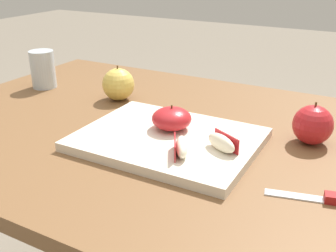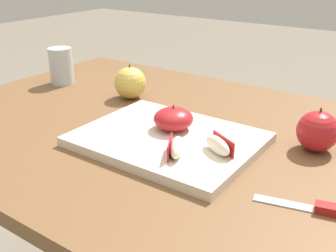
{
  "view_description": "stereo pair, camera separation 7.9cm",
  "coord_description": "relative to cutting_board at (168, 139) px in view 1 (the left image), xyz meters",
  "views": [
    {
      "loc": [
        0.34,
        -0.7,
        1.11
      ],
      "look_at": [
        -0.01,
        -0.06,
        0.8
      ],
      "focal_mm": 42.85,
      "sensor_mm": 36.0,
      "label": 1
    },
    {
      "loc": [
        0.41,
        -0.66,
        1.11
      ],
      "look_at": [
        -0.01,
        -0.06,
        0.8
      ],
      "focal_mm": 42.85,
      "sensor_mm": 36.0,
      "label": 2
    }
  ],
  "objects": [
    {
      "name": "drinking_glass_water",
      "position": [
        -0.49,
        0.16,
        0.04
      ],
      "size": [
        0.07,
        0.07,
        0.1
      ],
      "color": "silver",
      "rests_on": "dining_table"
    },
    {
      "name": "dining_table",
      "position": [
        0.01,
        0.06,
        -0.12
      ],
      "size": [
        1.27,
        0.79,
        0.76
      ],
      "color": "brown",
      "rests_on": "ground_plane"
    },
    {
      "name": "apple_half_skin_up",
      "position": [
        -0.01,
        0.03,
        0.03
      ],
      "size": [
        0.08,
        0.08,
        0.05
      ],
      "color": "#B21E23",
      "rests_on": "cutting_board"
    },
    {
      "name": "whole_apple_crimson",
      "position": [
        0.25,
        0.14,
        0.03
      ],
      "size": [
        0.08,
        0.08,
        0.09
      ],
      "color": "#B21E23",
      "rests_on": "dining_table"
    },
    {
      "name": "cutting_board",
      "position": [
        0.0,
        0.0,
        0.0
      ],
      "size": [
        0.35,
        0.27,
        0.02
      ],
      "color": "beige",
      "rests_on": "dining_table"
    },
    {
      "name": "apple_wedge_back",
      "position": [
        0.12,
        -0.01,
        0.02
      ],
      "size": [
        0.07,
        0.05,
        0.03
      ],
      "color": "#F4EACC",
      "rests_on": "cutting_board"
    },
    {
      "name": "whole_apple_golden",
      "position": [
        -0.24,
        0.17,
        0.03
      ],
      "size": [
        0.08,
        0.08,
        0.09
      ],
      "color": "#DBBC51",
      "rests_on": "dining_table"
    },
    {
      "name": "apple_wedge_near_knife",
      "position": [
        0.06,
        -0.06,
        0.02
      ],
      "size": [
        0.05,
        0.07,
        0.03
      ],
      "color": "#F4EACC",
      "rests_on": "cutting_board"
    }
  ]
}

